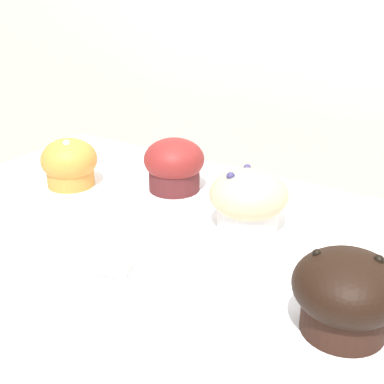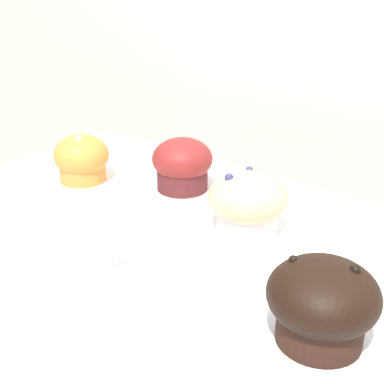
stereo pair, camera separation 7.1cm
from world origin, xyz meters
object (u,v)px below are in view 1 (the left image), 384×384
object	(u,v)px
muffin_back_right	(347,293)
muffin_back_left	(174,165)
muffin_front_center	(248,199)
muffin_front_left	(69,163)

from	to	relation	value
muffin_back_right	muffin_back_left	bearing A→B (deg)	149.41
muffin_front_center	muffin_front_left	xyz separation A→B (m)	(-0.30, -0.02, -0.00)
muffin_back_right	muffin_front_center	bearing A→B (deg)	140.80
muffin_back_left	muffin_front_left	bearing A→B (deg)	-153.35
muffin_front_center	muffin_back_left	size ratio (longest dim) A/B	1.12
muffin_back_left	muffin_front_center	bearing A→B (deg)	-18.36
muffin_back_left	muffin_front_left	size ratio (longest dim) A/B	1.06
muffin_front_left	muffin_back_right	bearing A→B (deg)	-14.27
muffin_back_right	muffin_front_left	bearing A→B (deg)	165.73
muffin_front_center	muffin_back_right	world-z (taller)	muffin_back_right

